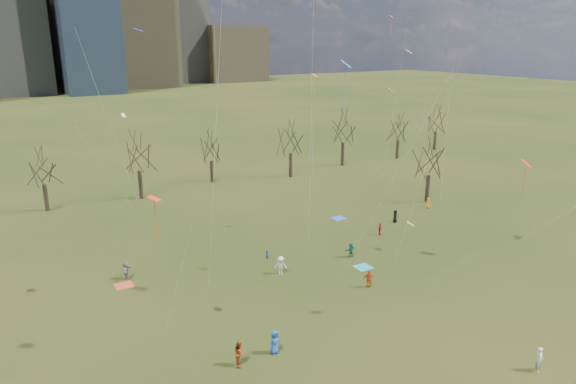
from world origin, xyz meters
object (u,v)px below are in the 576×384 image
blanket_teal (363,267)px  person_4 (369,279)px  blanket_crimson (124,285)px  person_0 (274,342)px  person_1 (540,359)px  person_2 (240,353)px  blanket_navy (339,218)px

blanket_teal → person_4: (-2.27, -3.55, 0.83)m
blanket_teal → blanket_crimson: (-21.04, 8.33, 0.00)m
person_0 → person_1: bearing=-46.5°
person_0 → person_2: bearing=169.8°
person_2 → person_4: size_ratio=1.12×
person_1 → person_4: person_1 is taller
blanket_navy → blanket_teal: bearing=-117.3°
blanket_crimson → blanket_teal: bearing=-21.6°
blanket_teal → person_0: (-14.60, -7.90, 0.89)m
blanket_navy → blanket_crimson: same height
blanket_teal → blanket_crimson: bearing=158.4°
blanket_crimson → person_1: bearing=-52.8°
blanket_crimson → person_4: (18.76, -11.87, 0.83)m
blanket_crimson → person_0: (6.44, -16.23, 0.89)m
blanket_navy → person_1: size_ratio=0.90×
person_2 → person_4: bearing=-49.1°
person_2 → blanket_navy: bearing=-24.2°
blanket_teal → person_0: bearing=-151.6°
blanket_navy → person_1: 32.44m
blanket_navy → person_2: bearing=-139.2°
person_1 → person_2: size_ratio=0.94×
blanket_navy → person_0: (-21.17, -20.66, 0.89)m
blanket_crimson → person_2: size_ratio=0.85×
blanket_teal → person_4: size_ratio=0.95×
blanket_crimson → person_4: person_4 is taller
blanket_navy → person_2: 31.54m
blanket_teal → blanket_navy: bearing=62.7°
blanket_crimson → person_1: (20.64, -27.23, 0.87)m
blanket_navy → person_1: person_1 is taller
blanket_crimson → person_2: (3.74, -16.15, 0.93)m
blanket_navy → person_2: (-23.87, -20.59, 0.93)m
blanket_navy → person_2: size_ratio=0.85×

